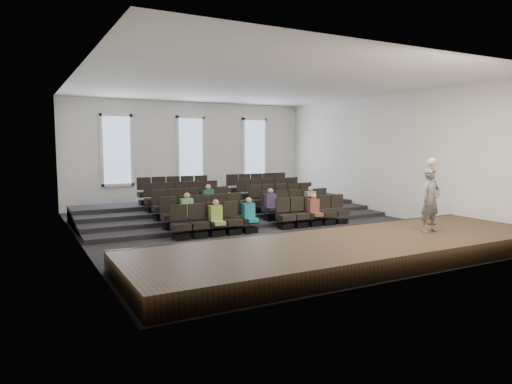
# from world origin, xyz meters

# --- Properties ---
(ground) EXTENTS (14.00, 14.00, 0.00)m
(ground) POSITION_xyz_m (0.00, 0.00, 0.00)
(ground) COLOR black
(ground) RESTS_ON ground
(ceiling) EXTENTS (12.00, 14.00, 0.02)m
(ceiling) POSITION_xyz_m (0.00, 0.00, 5.01)
(ceiling) COLOR white
(ceiling) RESTS_ON ground
(wall_back) EXTENTS (12.00, 0.04, 5.00)m
(wall_back) POSITION_xyz_m (0.00, 7.02, 2.50)
(wall_back) COLOR silver
(wall_back) RESTS_ON ground
(wall_front) EXTENTS (12.00, 0.04, 5.00)m
(wall_front) POSITION_xyz_m (0.00, -7.02, 2.50)
(wall_front) COLOR silver
(wall_front) RESTS_ON ground
(wall_left) EXTENTS (0.04, 14.00, 5.00)m
(wall_left) POSITION_xyz_m (-6.02, 0.00, 2.50)
(wall_left) COLOR silver
(wall_left) RESTS_ON ground
(wall_right) EXTENTS (0.04, 14.00, 5.00)m
(wall_right) POSITION_xyz_m (6.02, 0.00, 2.50)
(wall_right) COLOR silver
(wall_right) RESTS_ON ground
(stage) EXTENTS (11.80, 3.60, 0.50)m
(stage) POSITION_xyz_m (0.00, -5.10, 0.25)
(stage) COLOR #3F2C1B
(stage) RESTS_ON ground
(stage_lip) EXTENTS (11.80, 0.06, 0.52)m
(stage_lip) POSITION_xyz_m (0.00, -3.33, 0.25)
(stage_lip) COLOR black
(stage_lip) RESTS_ON ground
(risers) EXTENTS (11.80, 4.80, 0.60)m
(risers) POSITION_xyz_m (0.00, 3.17, 0.20)
(risers) COLOR black
(risers) RESTS_ON ground
(seating_rows) EXTENTS (6.80, 4.70, 1.67)m
(seating_rows) POSITION_xyz_m (-0.00, 1.54, 0.68)
(seating_rows) COLOR black
(seating_rows) RESTS_ON ground
(windows) EXTENTS (8.44, 0.10, 3.24)m
(windows) POSITION_xyz_m (0.00, 6.95, 2.70)
(windows) COLOR white
(windows) RESTS_ON wall_back
(audience) EXTENTS (5.45, 2.64, 1.10)m
(audience) POSITION_xyz_m (-0.19, 0.15, 0.79)
(audience) COLOR #89BF4C
(audience) RESTS_ON seating_rows
(speaker) EXTENTS (0.66, 0.44, 1.80)m
(speaker) POSITION_xyz_m (2.65, -5.19, 1.40)
(speaker) COLOR #5B5956
(speaker) RESTS_ON stage
(mic_stand) EXTENTS (0.25, 0.25, 1.49)m
(mic_stand) POSITION_xyz_m (3.69, -4.36, 0.94)
(mic_stand) COLOR black
(mic_stand) RESTS_ON stage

